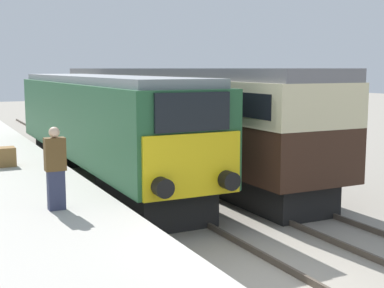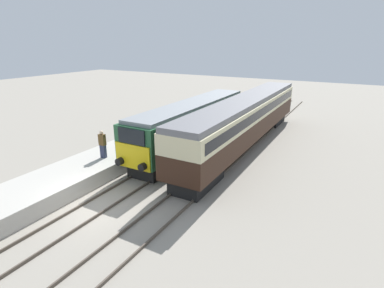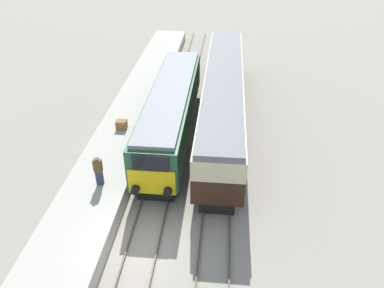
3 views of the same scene
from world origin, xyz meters
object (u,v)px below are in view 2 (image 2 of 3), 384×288
Objects in this scene: passenger_carriage at (246,117)px; person_on_platform at (103,144)px; luggage_crate at (154,130)px; locomotive at (193,123)px.

passenger_carriage is 11.24m from person_on_platform.
person_on_platform reaches higher than luggage_crate.
person_on_platform is (-3.01, -6.66, -0.28)m from locomotive.
locomotive reaches higher than person_on_platform.
passenger_carriage is at bearing 36.98° from locomotive.
person_on_platform is (-6.41, -9.22, -0.60)m from passenger_carriage.
passenger_carriage reaches higher than person_on_platform.
person_on_platform is at bearing -124.79° from passenger_carriage.
luggage_crate is at bearing -168.41° from locomotive.
passenger_carriage is 11.49× the size of person_on_platform.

